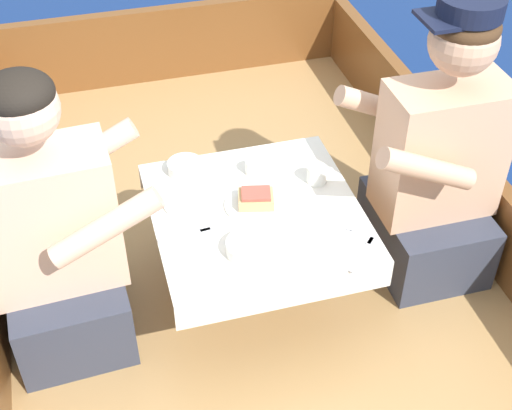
# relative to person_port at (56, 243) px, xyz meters

# --- Properties ---
(ground_plane) EXTENTS (60.00, 60.00, 0.00)m
(ground_plane) POSITION_rel_person_port_xyz_m (0.64, 0.07, -0.70)
(ground_plane) COLOR navy
(boat_deck) EXTENTS (1.84, 3.11, 0.30)m
(boat_deck) POSITION_rel_person_port_xyz_m (0.64, 0.07, -0.55)
(boat_deck) COLOR #A87F4C
(boat_deck) RESTS_ON ground_plane
(gunwale_starboard) EXTENTS (0.06, 3.11, 0.33)m
(gunwale_starboard) POSITION_rel_person_port_xyz_m (1.52, 0.07, -0.23)
(gunwale_starboard) COLOR brown
(gunwale_starboard) RESTS_ON boat_deck
(bow_coaming) EXTENTS (1.72, 0.06, 0.38)m
(bow_coaming) POSITION_rel_person_port_xyz_m (0.64, 1.60, -0.21)
(bow_coaming) COLOR brown
(bow_coaming) RESTS_ON boat_deck
(cockpit_table) EXTENTS (0.67, 0.69, 0.38)m
(cockpit_table) POSITION_rel_person_port_xyz_m (0.64, 0.00, -0.06)
(cockpit_table) COLOR #B2B2B7
(cockpit_table) RESTS_ON boat_deck
(person_port) EXTENTS (0.54, 0.46, 0.99)m
(person_port) POSITION_rel_person_port_xyz_m (0.00, 0.00, 0.00)
(person_port) COLOR #333847
(person_port) RESTS_ON boat_deck
(person_starboard) EXTENTS (0.52, 0.44, 1.04)m
(person_starboard) POSITION_rel_person_port_xyz_m (1.27, 0.00, 0.03)
(person_starboard) COLOR #333847
(person_starboard) RESTS_ON boat_deck
(plate_sandwich) EXTENTS (0.21, 0.21, 0.01)m
(plate_sandwich) POSITION_rel_person_port_xyz_m (0.64, 0.02, -0.01)
(plate_sandwich) COLOR silver
(plate_sandwich) RESTS_ON cockpit_table
(plate_bread) EXTENTS (0.17, 0.17, 0.01)m
(plate_bread) POSITION_rel_person_port_xyz_m (0.43, 0.09, -0.01)
(plate_bread) COLOR silver
(plate_bread) RESTS_ON cockpit_table
(sandwich) EXTENTS (0.13, 0.11, 0.05)m
(sandwich) POSITION_rel_person_port_xyz_m (0.64, 0.02, 0.02)
(sandwich) COLOR tan
(sandwich) RESTS_ON plate_sandwich
(bowl_port_near) EXTENTS (0.12, 0.12, 0.04)m
(bowl_port_near) POSITION_rel_person_port_xyz_m (0.45, 0.27, 0.01)
(bowl_port_near) COLOR silver
(bowl_port_near) RESTS_ON cockpit_table
(bowl_starboard_near) EXTENTS (0.15, 0.15, 0.04)m
(bowl_starboard_near) POSITION_rel_person_port_xyz_m (0.57, -0.18, 0.01)
(bowl_starboard_near) COLOR silver
(bowl_starboard_near) RESTS_ON cockpit_table
(coffee_cup_port) EXTENTS (0.10, 0.07, 0.06)m
(coffee_cup_port) POSITION_rel_person_port_xyz_m (0.88, 0.09, 0.02)
(coffee_cup_port) COLOR silver
(coffee_cup_port) RESTS_ON cockpit_table
(coffee_cup_starboard) EXTENTS (0.09, 0.07, 0.05)m
(coffee_cup_starboard) POSITION_rel_person_port_xyz_m (0.69, 0.20, 0.01)
(coffee_cup_starboard) COLOR silver
(coffee_cup_starboard) RESTS_ON cockpit_table
(utensil_fork_port) EXTENTS (0.13, 0.13, 0.00)m
(utensil_fork_port) POSITION_rel_person_port_xyz_m (0.90, -0.27, -0.01)
(utensil_fork_port) COLOR silver
(utensil_fork_port) RESTS_ON cockpit_table
(utensil_knife_starboard) EXTENTS (0.13, 0.13, 0.00)m
(utensil_knife_starboard) POSITION_rel_person_port_xyz_m (0.85, -0.13, -0.01)
(utensil_knife_starboard) COLOR silver
(utensil_knife_starboard) RESTS_ON cockpit_table
(utensil_fork_starboard) EXTENTS (0.17, 0.03, 0.00)m
(utensil_fork_starboard) POSITION_rel_person_port_xyz_m (0.40, -0.05, -0.01)
(utensil_fork_starboard) COLOR silver
(utensil_fork_starboard) RESTS_ON cockpit_table
(utensil_spoon_starboard) EXTENTS (0.10, 0.15, 0.01)m
(utensil_spoon_starboard) POSITION_rel_person_port_xyz_m (0.76, -0.05, -0.01)
(utensil_spoon_starboard) COLOR silver
(utensil_spoon_starboard) RESTS_ON cockpit_table
(utensil_spoon_port) EXTENTS (0.15, 0.11, 0.01)m
(utensil_spoon_port) POSITION_rel_person_port_xyz_m (0.87, -0.19, -0.01)
(utensil_spoon_port) COLOR silver
(utensil_spoon_port) RESTS_ON cockpit_table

